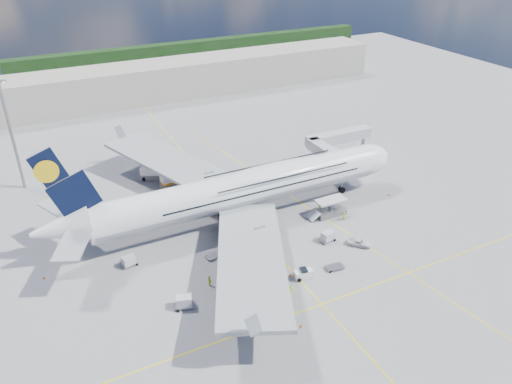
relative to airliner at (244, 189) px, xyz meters
name	(u,v)px	position (x,y,z in m)	size (l,w,h in m)	color
ground	(265,242)	(-0.26, -10.00, -6.87)	(300.00, 300.00, 0.00)	gray
taxi_line_main	(265,242)	(-0.26, -10.00, -6.86)	(0.25, 220.00, 0.01)	yellow
taxi_line_cross	(322,304)	(-0.26, -30.00, -6.86)	(120.00, 0.25, 0.01)	yellow
taxi_line_diag	(300,203)	(13.74, 0.00, -6.86)	(0.25, 100.00, 0.01)	yellow
airliner	(244,189)	(0.00, 0.00, 0.00)	(77.26, 79.15, 23.71)	white
jet_bridge	(334,144)	(29.55, 10.94, -0.02)	(18.80, 12.10, 8.50)	#B7B7BC
cargo_loader	(329,210)	(16.56, -7.11, -5.62)	(8.53, 3.20, 3.67)	silver
light_mast	(12,135)	(-40.26, 35.00, 6.34)	(3.00, 0.70, 25.50)	gray
terminal	(136,84)	(-0.26, 85.00, -0.87)	(180.00, 16.00, 12.00)	#B2AD9E
tree_line	(199,50)	(39.74, 130.00, -2.87)	(160.00, 6.00, 8.00)	#193814
dolly_row_a	(184,302)	(-20.58, -20.62, -5.71)	(3.80, 2.82, 2.15)	gray
dolly_row_b	(214,256)	(-11.11, -10.21, -6.52)	(3.38, 2.25, 0.46)	gray
dolly_row_c	(255,291)	(-9.12, -23.34, -5.87)	(3.09, 1.87, 1.86)	gray
dolly_back	(129,261)	(-25.82, -5.65, -5.82)	(3.36, 2.28, 1.95)	gray
dolly_nose_far	(335,267)	(6.99, -23.08, -6.49)	(3.54, 2.17, 0.49)	gray
dolly_nose_near	(328,236)	(10.68, -15.19, -5.76)	(3.57, 2.44, 2.06)	gray
baggage_tug	(303,274)	(0.53, -22.83, -5.99)	(3.42, 2.07, 1.99)	white
catering_truck_inner	(174,182)	(-9.19, 18.74, -5.07)	(6.52, 2.87, 3.80)	gray
catering_truck_outer	(153,173)	(-12.04, 25.46, -5.13)	(6.81, 5.08, 3.75)	gray
service_van	(360,243)	(15.44, -19.20, -6.22)	(2.15, 4.66, 1.30)	white
crew_nose	(341,210)	(19.19, -7.63, -6.08)	(0.58, 0.38, 1.58)	#CDE518
crew_loader	(344,216)	(18.18, -10.28, -5.96)	(0.88, 0.69, 1.82)	#CEFE1A
crew_wing	(210,281)	(-14.88, -17.42, -5.88)	(1.16, 0.48, 1.98)	#B2DD17
crew_van	(320,208)	(15.52, -5.08, -5.98)	(0.87, 0.57, 1.78)	#94EB18
crew_tug	(291,290)	(-3.57, -25.57, -6.01)	(1.11, 0.64, 1.71)	#C9FF1A
cone_nose	(389,194)	(33.31, -6.30, -6.56)	(0.50, 0.50, 0.64)	orange
cone_wing_left_inner	(184,211)	(-10.80, 7.65, -6.62)	(0.41, 0.41, 0.52)	orange
cone_wing_left_outer	(161,172)	(-9.53, 27.90, -6.56)	(0.50, 0.50, 0.63)	orange
cone_wing_right_inner	(290,275)	(-1.19, -21.38, -6.57)	(0.49, 0.49, 0.62)	orange
cone_wing_right_outer	(301,326)	(-6.02, -32.94, -6.56)	(0.49, 0.49, 0.63)	orange
cone_tail	(44,278)	(-40.12, -2.69, -6.62)	(0.40, 0.40, 0.51)	orange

